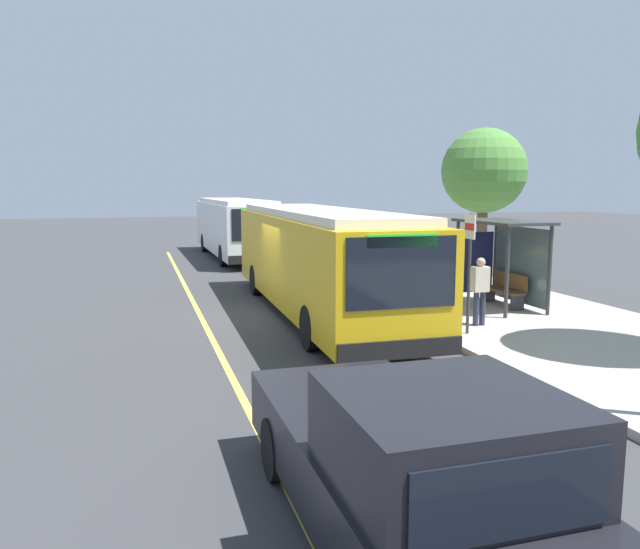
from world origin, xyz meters
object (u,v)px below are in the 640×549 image
(pickup_truck, at_px, (410,469))
(waiting_bench, at_px, (505,289))
(transit_bus_main, at_px, (318,257))
(pedestrian_commuter, at_px, (480,287))
(transit_bus_second, at_px, (235,226))
(route_sign_post, at_px, (469,257))

(pickup_truck, height_order, waiting_bench, pickup_truck)
(transit_bus_main, height_order, pedestrian_commuter, transit_bus_main)
(transit_bus_second, distance_m, pickup_truck, 25.96)
(pickup_truck, relative_size, route_sign_post, 1.93)
(transit_bus_second, bearing_deg, transit_bus_main, 0.04)
(transit_bus_main, height_order, transit_bus_second, same)
(route_sign_post, bearing_deg, transit_bus_second, -172.25)
(transit_bus_main, bearing_deg, waiting_bench, 78.37)
(route_sign_post, bearing_deg, waiting_bench, 134.13)
(waiting_bench, bearing_deg, route_sign_post, -45.87)
(waiting_bench, xyz_separation_m, route_sign_post, (2.72, -2.81, 1.32))
(transit_bus_main, height_order, waiting_bench, transit_bus_main)
(transit_bus_second, relative_size, pedestrian_commuter, 6.64)
(transit_bus_main, xyz_separation_m, pedestrian_commuter, (3.14, 3.23, -0.50))
(route_sign_post, height_order, pedestrian_commuter, route_sign_post)
(route_sign_post, distance_m, pedestrian_commuter, 1.30)
(transit_bus_main, xyz_separation_m, transit_bus_second, (-14.69, -0.01, -0.00))
(transit_bus_main, height_order, pickup_truck, transit_bus_main)
(transit_bus_main, xyz_separation_m, waiting_bench, (1.09, 5.32, -0.99))
(waiting_bench, xyz_separation_m, pedestrian_commuter, (2.05, -2.09, 0.48))
(pickup_truck, distance_m, waiting_bench, 12.67)
(pickup_truck, height_order, pedestrian_commuter, pickup_truck)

